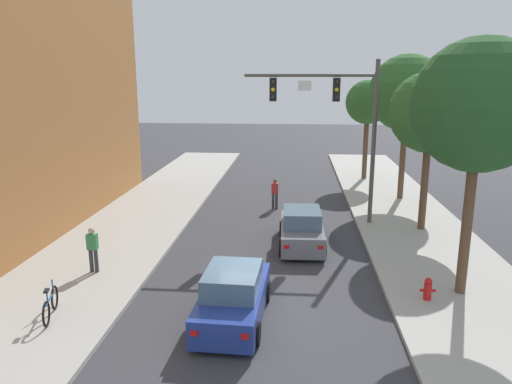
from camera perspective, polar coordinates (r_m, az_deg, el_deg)
The scene contains 14 objects.
ground_plane at distance 15.04m, azimuth 0.22°, elevation -13.86°, with size 120.00×120.00×0.00m, color #38383D.
sidewalk_left at distance 16.76m, azimuth -23.03°, elevation -11.73°, with size 5.00×60.00×0.15m, color #A8A59E.
sidewalk_right at distance 15.94m, azimuth 24.91°, elevation -13.25°, with size 5.00×60.00×0.15m, color #A8A59E.
traffic_signal_mast at distance 22.61m, azimuth 9.59°, elevation 9.21°, with size 6.03×0.38×7.50m.
car_lead_grey at distance 20.30m, azimuth 5.36°, elevation -4.36°, with size 1.93×4.28×1.60m.
car_following_blue at distance 14.30m, azimuth -2.66°, elevation -12.17°, with size 1.97×4.30×1.60m.
pedestrian_sidewalk_left_walker at distance 18.03m, azimuth -18.62°, elevation -6.19°, with size 0.36×0.22×1.64m.
pedestrian_crossing_road at distance 25.77m, azimuth 2.23°, elevation -0.04°, with size 0.36×0.22×1.64m.
bicycle_leaning at distance 15.40m, azimuth -22.99°, elevation -12.09°, with size 0.51×1.73×0.98m.
fire_hydrant at distance 16.18m, azimuth 19.52°, elevation -10.66°, with size 0.48×0.24×0.72m.
street_tree_nearest at distance 15.87m, azimuth 24.74°, elevation 9.15°, with size 3.98×3.98×7.91m.
street_tree_second at distance 22.49m, azimuth 19.78°, elevation 8.74°, with size 3.53×3.53×7.02m.
street_tree_third at distance 28.17m, azimuth 17.32°, elevation 11.01°, with size 4.18×4.18×7.98m.
street_tree_farthest at distance 33.33m, azimuth 12.98°, elevation 10.16°, with size 2.91×2.91×6.57m.
Camera 1 is at (1.04, -13.34, 6.88)m, focal length 34.07 mm.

